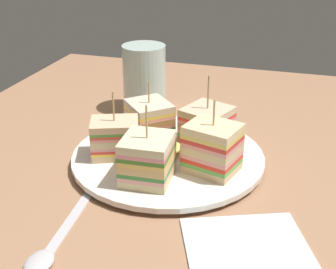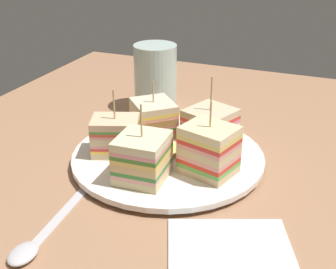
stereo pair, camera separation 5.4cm
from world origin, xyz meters
The scene contains 11 objects.
ground_plane centered at (0.00, 0.00, -0.90)cm, with size 95.05×80.09×1.80cm, color #A67656.
plate centered at (0.00, 0.00, 0.83)cm, with size 26.92×26.92×1.38cm.
sandwich_wedge_0 centered at (5.58, 4.60, 3.90)cm, with size 8.62×8.57×8.37cm.
sandwich_wedge_1 centered at (-2.35, 6.85, 3.98)cm, with size 6.78×7.75×9.39cm.
sandwich_wedge_2 centered at (-7.22, 0.52, 4.27)cm, with size 6.77×6.24×10.10cm.
sandwich_wedge_3 centered at (-2.70, -6.72, 4.60)cm, with size 6.99×7.72×9.90cm.
sandwich_wedge_4 centered at (5.89, -4.20, 3.91)cm, with size 8.26×8.04×10.04cm.
chip_pile centered at (-0.26, 0.58, 2.11)cm, with size 6.59×5.61×1.51cm.
spoon centered at (-21.97, 6.33, 0.40)cm, with size 16.44×3.19×1.00cm.
napkin centered at (-15.61, -13.32, 0.25)cm, with size 11.35×12.91×0.50cm, color white.
drinking_glass centered at (18.25, 9.79, 4.93)cm, with size 7.56×7.56×11.60cm.
Camera 1 is at (-54.17, -16.12, 31.40)cm, focal length 48.67 mm.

